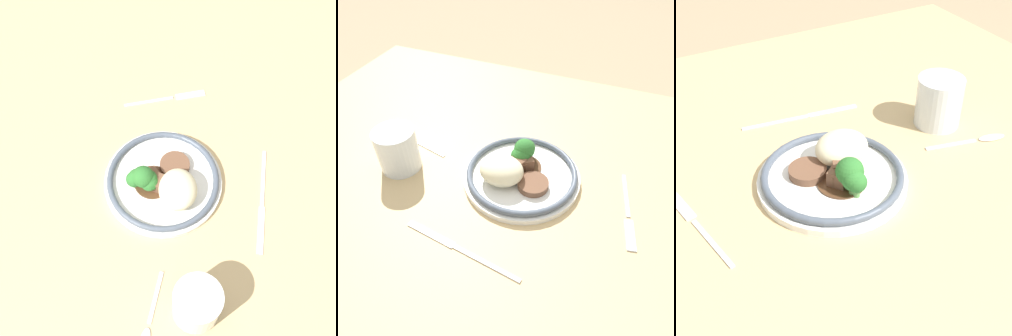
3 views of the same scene
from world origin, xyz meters
TOP-DOWN VIEW (x-y plane):
  - ground_plane at (0.00, 0.00)m, footprint 8.00×8.00m
  - dining_table at (0.00, 0.00)m, footprint 1.21×1.01m
  - plate at (-0.02, -0.06)m, footprint 0.23×0.23m
  - juice_glass at (0.22, 0.00)m, footprint 0.08×0.08m
  - fork at (-0.24, -0.04)m, footprint 0.05×0.18m
  - knife at (0.02, 0.13)m, footprint 0.22×0.04m
  - spoon at (0.26, -0.08)m, footprint 0.15×0.05m

SIDE VIEW (x-z plane):
  - ground_plane at x=0.00m, z-range 0.00..0.00m
  - dining_table at x=0.00m, z-range 0.00..0.04m
  - fork at x=-0.24m, z-range 0.04..0.05m
  - knife at x=0.02m, z-range 0.04..0.05m
  - spoon at x=0.26m, z-range 0.04..0.05m
  - plate at x=-0.02m, z-range 0.03..0.10m
  - juice_glass at x=0.22m, z-range 0.04..0.13m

